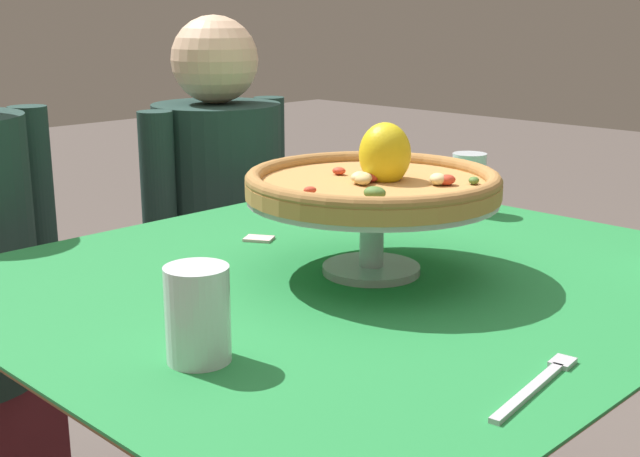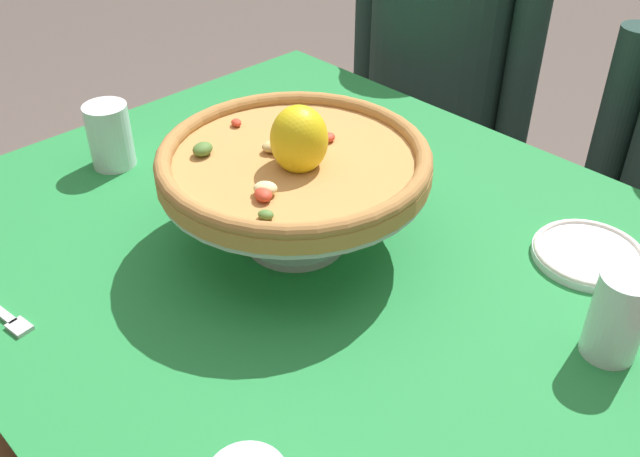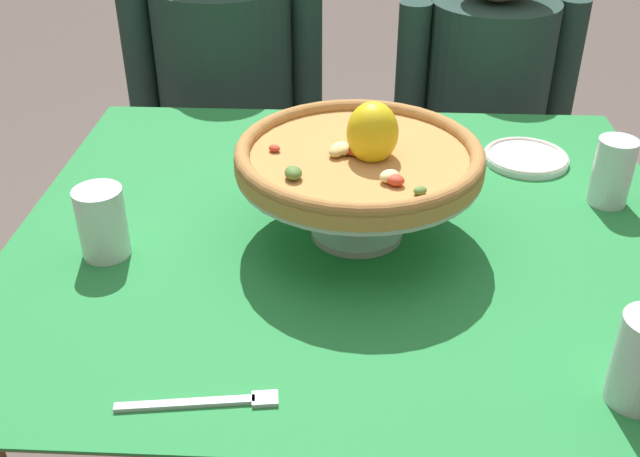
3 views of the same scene
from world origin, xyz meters
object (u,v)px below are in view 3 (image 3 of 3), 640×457
(sugar_packet, at_px, (357,159))
(diner_right, at_px, (477,146))
(pizza, at_px, (357,154))
(dinner_fork, at_px, (203,402))
(water_glass_side_left, at_px, (100,227))
(water_glass_front_right, at_px, (638,366))
(side_plate, at_px, (524,157))
(water_glass_side_right, at_px, (609,176))
(pizza_stand, at_px, (355,183))
(diner_left, at_px, (227,125))

(sugar_packet, relative_size, diner_right, 0.04)
(pizza, bearing_deg, dinner_fork, -114.38)
(pizza, bearing_deg, water_glass_side_left, -168.97)
(water_glass_side_left, height_order, diner_right, diner_right)
(water_glass_front_right, height_order, side_plate, water_glass_front_right)
(diner_right, bearing_deg, side_plate, -89.94)
(pizza, height_order, water_glass_side_left, pizza)
(water_glass_side_right, relative_size, sugar_packet, 2.42)
(water_glass_side_right, bearing_deg, water_glass_side_left, -166.25)
(water_glass_side_right, bearing_deg, pizza, -163.85)
(pizza, xyz_separation_m, water_glass_side_right, (0.44, 0.13, -0.09))
(sugar_packet, distance_m, diner_right, 0.65)
(diner_right, bearing_deg, pizza, -112.50)
(water_glass_side_left, bearing_deg, water_glass_front_right, -21.14)
(side_plate, xyz_separation_m, sugar_packet, (-0.33, -0.01, -0.01))
(pizza_stand, distance_m, diner_left, 0.91)
(water_glass_side_right, xyz_separation_m, side_plate, (-0.11, 0.16, -0.04))
(diner_right, bearing_deg, diner_left, 179.12)
(diner_left, distance_m, diner_right, 0.68)
(water_glass_side_left, xyz_separation_m, diner_right, (0.72, 0.87, -0.26))
(pizza_stand, height_order, dinner_fork, pizza_stand)
(water_glass_front_right, distance_m, water_glass_side_right, 0.50)
(diner_left, bearing_deg, sugar_packet, -56.39)
(pizza_stand, relative_size, pizza, 0.99)
(pizza_stand, bearing_deg, water_glass_side_right, 15.98)
(pizza_stand, bearing_deg, diner_left, 113.55)
(water_glass_side_left, relative_size, side_plate, 0.70)
(pizza_stand, bearing_deg, sugar_packet, 89.16)
(dinner_fork, bearing_deg, water_glass_side_right, 40.21)
(side_plate, bearing_deg, water_glass_side_left, -153.51)
(side_plate, bearing_deg, water_glass_front_right, -89.08)
(pizza, relative_size, water_glass_side_left, 3.39)
(water_glass_side_left, relative_size, sugar_packet, 2.29)
(water_glass_front_right, xyz_separation_m, sugar_packet, (-0.34, 0.63, -0.05))
(diner_left, bearing_deg, diner_right, -0.88)
(water_glass_side_left, xyz_separation_m, sugar_packet, (0.40, 0.35, -0.05))
(diner_left, bearing_deg, side_plate, -37.33)
(pizza, xyz_separation_m, dinner_fork, (-0.18, -0.40, -0.14))
(water_glass_side_left, bearing_deg, diner_right, 50.15)
(water_glass_side_right, height_order, side_plate, water_glass_side_right)
(water_glass_side_right, relative_size, diner_left, 0.10)
(dinner_fork, bearing_deg, water_glass_side_left, 124.18)
(water_glass_front_right, distance_m, dinner_fork, 0.52)
(water_glass_front_right, xyz_separation_m, side_plate, (-0.01, 0.64, -0.04))
(water_glass_front_right, bearing_deg, sugar_packet, 117.98)
(water_glass_side_left, xyz_separation_m, side_plate, (0.72, 0.36, -0.04))
(pizza, height_order, diner_left, diner_left)
(pizza, distance_m, sugar_packet, 0.31)
(water_glass_side_left, relative_size, diner_left, 0.10)
(pizza, relative_size, water_glass_side_right, 3.22)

